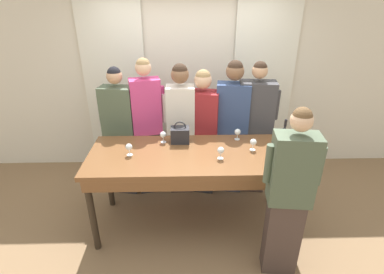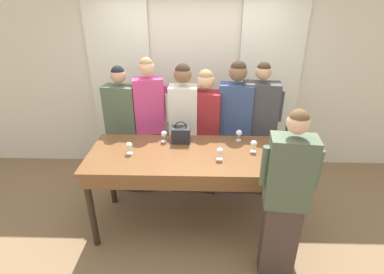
{
  "view_description": "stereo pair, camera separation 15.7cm",
  "coord_description": "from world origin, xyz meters",
  "px_view_note": "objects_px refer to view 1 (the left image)",
  "views": [
    {
      "loc": [
        -0.08,
        -2.82,
        2.53
      ],
      "look_at": [
        0.0,
        0.09,
        1.11
      ],
      "focal_mm": 28.0,
      "sensor_mm": 36.0,
      "label": 1
    },
    {
      "loc": [
        0.08,
        -2.82,
        2.53
      ],
      "look_at": [
        0.0,
        0.09,
        1.11
      ],
      "focal_mm": 28.0,
      "sensor_mm": 36.0,
      "label": 2
    }
  ],
  "objects_px": {
    "wine_glass_center_mid": "(163,135)",
    "wine_glass_center_right": "(221,151)",
    "guest_olive_jacket": "(121,132)",
    "handbag": "(180,135)",
    "guest_pink_top": "(147,127)",
    "tasting_bar": "(192,162)",
    "guest_striped_shirt": "(202,133)",
    "wine_glass_front_mid": "(253,142)",
    "guest_beige_cap": "(254,130)",
    "wine_glass_front_right": "(238,132)",
    "host_pouring": "(289,196)",
    "wine_glass_center_left": "(129,147)",
    "wine_bottle": "(284,137)",
    "guest_navy_coat": "(231,127)",
    "guest_cream_sweater": "(181,129)",
    "wine_glass_front_left": "(281,143)"
  },
  "relations": [
    {
      "from": "host_pouring",
      "to": "guest_cream_sweater",
      "type": "bearing_deg",
      "value": 125.19
    },
    {
      "from": "wine_glass_front_right",
      "to": "guest_olive_jacket",
      "type": "relative_size",
      "value": 0.08
    },
    {
      "from": "tasting_bar",
      "to": "wine_glass_center_right",
      "type": "xyz_separation_m",
      "value": [
        0.29,
        -0.1,
        0.19
      ]
    },
    {
      "from": "wine_glass_center_left",
      "to": "guest_beige_cap",
      "type": "xyz_separation_m",
      "value": [
        1.49,
        0.73,
        -0.15
      ]
    },
    {
      "from": "guest_cream_sweater",
      "to": "guest_navy_coat",
      "type": "xyz_separation_m",
      "value": [
        0.66,
        0.0,
        0.01
      ]
    },
    {
      "from": "wine_bottle",
      "to": "guest_olive_jacket",
      "type": "relative_size",
      "value": 0.19
    },
    {
      "from": "wine_glass_center_left",
      "to": "wine_glass_front_right",
      "type": "bearing_deg",
      "value": 15.99
    },
    {
      "from": "handbag",
      "to": "wine_glass_center_mid",
      "type": "bearing_deg",
      "value": -179.03
    },
    {
      "from": "tasting_bar",
      "to": "wine_glass_front_right",
      "type": "distance_m",
      "value": 0.67
    },
    {
      "from": "tasting_bar",
      "to": "wine_glass_front_mid",
      "type": "relative_size",
      "value": 16.84
    },
    {
      "from": "wine_glass_front_mid",
      "to": "wine_glass_front_right",
      "type": "relative_size",
      "value": 1.0
    },
    {
      "from": "wine_glass_center_mid",
      "to": "guest_striped_shirt",
      "type": "distance_m",
      "value": 0.67
    },
    {
      "from": "guest_navy_coat",
      "to": "host_pouring",
      "type": "bearing_deg",
      "value": -77.15
    },
    {
      "from": "wine_bottle",
      "to": "guest_cream_sweater",
      "type": "xyz_separation_m",
      "value": [
        -1.14,
        0.58,
        -0.15
      ]
    },
    {
      "from": "wine_glass_front_right",
      "to": "wine_glass_center_left",
      "type": "xyz_separation_m",
      "value": [
        -1.2,
        -0.35,
        -0.0
      ]
    },
    {
      "from": "tasting_bar",
      "to": "wine_glass_front_right",
      "type": "relative_size",
      "value": 16.84
    },
    {
      "from": "guest_pink_top",
      "to": "host_pouring",
      "type": "bearing_deg",
      "value": -44.52
    },
    {
      "from": "guest_olive_jacket",
      "to": "guest_beige_cap",
      "type": "height_order",
      "value": "guest_beige_cap"
    },
    {
      "from": "wine_glass_front_mid",
      "to": "guest_striped_shirt",
      "type": "height_order",
      "value": "guest_striped_shirt"
    },
    {
      "from": "guest_beige_cap",
      "to": "guest_striped_shirt",
      "type": "bearing_deg",
      "value": 180.0
    },
    {
      "from": "wine_glass_center_mid",
      "to": "guest_beige_cap",
      "type": "height_order",
      "value": "guest_beige_cap"
    },
    {
      "from": "wine_glass_center_right",
      "to": "guest_beige_cap",
      "type": "height_order",
      "value": "guest_beige_cap"
    },
    {
      "from": "handbag",
      "to": "wine_glass_center_right",
      "type": "height_order",
      "value": "handbag"
    },
    {
      "from": "guest_pink_top",
      "to": "guest_striped_shirt",
      "type": "distance_m",
      "value": 0.71
    },
    {
      "from": "guest_navy_coat",
      "to": "wine_glass_front_mid",
      "type": "bearing_deg",
      "value": -78.1
    },
    {
      "from": "wine_glass_front_right",
      "to": "guest_striped_shirt",
      "type": "distance_m",
      "value": 0.57
    },
    {
      "from": "wine_glass_front_left",
      "to": "host_pouring",
      "type": "relative_size",
      "value": 0.08
    },
    {
      "from": "guest_pink_top",
      "to": "wine_glass_center_left",
      "type": "bearing_deg",
      "value": -98.55
    },
    {
      "from": "tasting_bar",
      "to": "wine_glass_center_right",
      "type": "height_order",
      "value": "wine_glass_center_right"
    },
    {
      "from": "wine_glass_center_right",
      "to": "guest_navy_coat",
      "type": "height_order",
      "value": "guest_navy_coat"
    },
    {
      "from": "tasting_bar",
      "to": "wine_bottle",
      "type": "height_order",
      "value": "wine_bottle"
    },
    {
      "from": "wine_glass_center_left",
      "to": "guest_navy_coat",
      "type": "xyz_separation_m",
      "value": [
        1.19,
        0.73,
        -0.11
      ]
    },
    {
      "from": "wine_glass_front_right",
      "to": "wine_glass_center_left",
      "type": "bearing_deg",
      "value": -164.01
    },
    {
      "from": "wine_bottle",
      "to": "guest_navy_coat",
      "type": "xyz_separation_m",
      "value": [
        -0.49,
        0.58,
        -0.14
      ]
    },
    {
      "from": "guest_pink_top",
      "to": "tasting_bar",
      "type": "bearing_deg",
      "value": -52.62
    },
    {
      "from": "guest_striped_shirt",
      "to": "wine_glass_center_mid",
      "type": "bearing_deg",
      "value": -137.53
    },
    {
      "from": "guest_beige_cap",
      "to": "host_pouring",
      "type": "relative_size",
      "value": 1.04
    },
    {
      "from": "wine_glass_center_mid",
      "to": "wine_glass_center_right",
      "type": "bearing_deg",
      "value": -32.42
    },
    {
      "from": "guest_olive_jacket",
      "to": "handbag",
      "type": "bearing_deg",
      "value": -29.11
    },
    {
      "from": "wine_glass_front_left",
      "to": "host_pouring",
      "type": "bearing_deg",
      "value": -99.33
    },
    {
      "from": "wine_glass_front_left",
      "to": "wine_glass_front_right",
      "type": "distance_m",
      "value": 0.51
    },
    {
      "from": "guest_striped_shirt",
      "to": "host_pouring",
      "type": "height_order",
      "value": "host_pouring"
    },
    {
      "from": "guest_olive_jacket",
      "to": "guest_beige_cap",
      "type": "xyz_separation_m",
      "value": [
        1.73,
        0.0,
        0.02
      ]
    },
    {
      "from": "guest_pink_top",
      "to": "guest_cream_sweater",
      "type": "xyz_separation_m",
      "value": [
        0.43,
        0.0,
        -0.03
      ]
    },
    {
      "from": "guest_olive_jacket",
      "to": "wine_glass_front_left",
      "type": "bearing_deg",
      "value": -19.89
    },
    {
      "from": "guest_pink_top",
      "to": "wine_glass_front_mid",
      "type": "bearing_deg",
      "value": -27.91
    },
    {
      "from": "handbag",
      "to": "guest_olive_jacket",
      "type": "height_order",
      "value": "guest_olive_jacket"
    },
    {
      "from": "wine_glass_front_mid",
      "to": "guest_beige_cap",
      "type": "distance_m",
      "value": 0.68
    },
    {
      "from": "tasting_bar",
      "to": "guest_olive_jacket",
      "type": "distance_m",
      "value": 1.16
    },
    {
      "from": "wine_glass_front_mid",
      "to": "guest_olive_jacket",
      "type": "height_order",
      "value": "guest_olive_jacket"
    }
  ]
}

